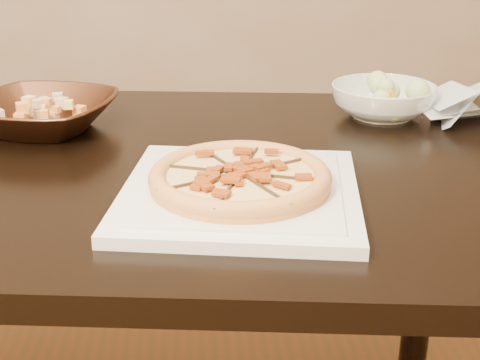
{
  "coord_description": "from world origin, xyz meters",
  "views": [
    {
      "loc": [
        0.16,
        -1.14,
        1.14
      ],
      "look_at": [
        0.22,
        -0.27,
        0.78
      ],
      "focal_mm": 50.0,
      "sensor_mm": 36.0,
      "label": 1
    }
  ],
  "objects": [
    {
      "name": "plate",
      "position": [
        0.22,
        -0.27,
        0.76
      ],
      "size": [
        0.38,
        0.38,
        0.02
      ],
      "color": "silver",
      "rests_on": "dining_table"
    },
    {
      "name": "cling_film",
      "position": [
        0.65,
        0.08,
        0.78
      ],
      "size": [
        0.17,
        0.14,
        0.05
      ],
      "primitive_type": null,
      "rotation": [
        0.0,
        0.0,
        0.12
      ],
      "color": "silver",
      "rests_on": "dining_table"
    },
    {
      "name": "pizza",
      "position": [
        0.22,
        -0.27,
        0.78
      ],
      "size": [
        0.26,
        0.26,
        0.03
      ],
      "color": "#DE954A",
      "rests_on": "plate"
    },
    {
      "name": "salad",
      "position": [
        0.53,
        0.12,
        0.83
      ],
      "size": [
        0.08,
        0.11,
        0.04
      ],
      "color": "#BEDC87",
      "rests_on": "salad_bowl"
    },
    {
      "name": "bronze_bowl",
      "position": [
        -0.12,
        0.07,
        0.78
      ],
      "size": [
        0.32,
        0.32,
        0.06
      ],
      "primitive_type": "imported",
      "rotation": [
        0.0,
        0.0,
        -0.3
      ],
      "color": "#4A2818",
      "rests_on": "dining_table"
    },
    {
      "name": "mixed_dish",
      "position": [
        -0.12,
        0.07,
        0.83
      ],
      "size": [
        0.11,
        0.11,
        0.03
      ],
      "color": "tan",
      "rests_on": "bronze_bowl"
    },
    {
      "name": "salad_bowl",
      "position": [
        0.53,
        0.12,
        0.78
      ],
      "size": [
        0.21,
        0.21,
        0.06
      ],
      "primitive_type": "imported",
      "rotation": [
        0.0,
        0.0,
        0.05
      ],
      "color": "silver",
      "rests_on": "dining_table"
    },
    {
      "name": "dining_table",
      "position": [
        0.12,
        -0.09,
        0.64
      ],
      "size": [
        1.41,
        0.99,
        0.75
      ],
      "color": "black",
      "rests_on": "floor"
    }
  ]
}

